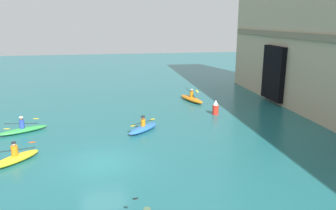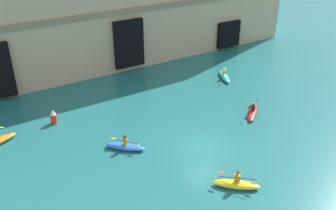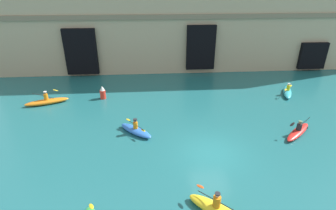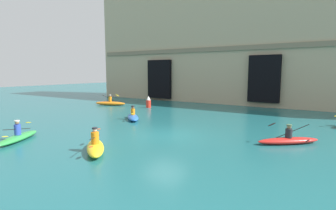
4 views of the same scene
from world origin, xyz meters
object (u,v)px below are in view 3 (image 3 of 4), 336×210
at_px(kayak_red, 298,131).
at_px(marker_buoy, 103,93).
at_px(kayak_cyan, 287,92).
at_px(kayak_blue, 136,130).
at_px(kayak_yellow, 216,208).
at_px(kayak_orange, 47,101).

distance_m(kayak_red, marker_buoy, 16.31).
distance_m(kayak_cyan, kayak_red, 7.54).
bearing_deg(kayak_cyan, marker_buoy, -66.51).
bearing_deg(kayak_cyan, kayak_blue, -42.48).
distance_m(kayak_yellow, kayak_red, 9.79).
relative_size(kayak_orange, marker_buoy, 2.97).
distance_m(kayak_blue, kayak_red, 11.42).
bearing_deg(kayak_cyan, kayak_red, 3.05).
relative_size(kayak_blue, kayak_orange, 0.72).
height_order(kayak_red, marker_buoy, marker_buoy).
bearing_deg(kayak_blue, kayak_red, 39.38).
height_order(kayak_blue, marker_buoy, marker_buoy).
height_order(kayak_cyan, kayak_orange, kayak_orange).
xyz_separation_m(kayak_yellow, kayak_red, (7.42, 6.39, -0.04)).
bearing_deg(kayak_orange, kayak_blue, -53.48).
height_order(kayak_cyan, marker_buoy, marker_buoy).
relative_size(kayak_yellow, kayak_orange, 0.73).
bearing_deg(kayak_cyan, kayak_yellow, -12.72).
bearing_deg(kayak_blue, kayak_orange, -170.16).
xyz_separation_m(kayak_yellow, kayak_blue, (-3.95, 7.39, -0.02)).
bearing_deg(kayak_blue, marker_buoy, 161.37).
xyz_separation_m(kayak_blue, kayak_cyan, (14.13, 6.01, 0.00)).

